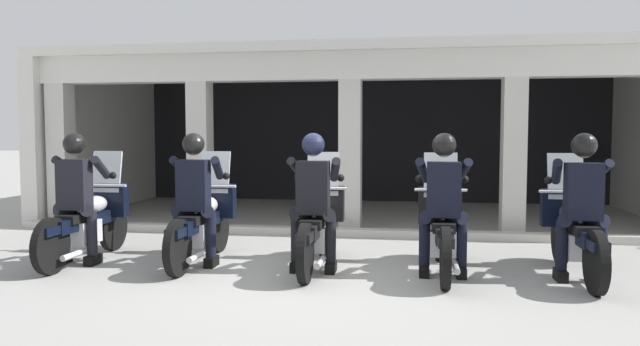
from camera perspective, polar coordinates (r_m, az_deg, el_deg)
ground_plane at (r=9.77m, az=2.28°, el=-5.48°), size 80.00×80.00×0.00m
station_building at (r=12.05m, az=4.19°, el=5.67°), size 11.19×5.01×3.03m
kerb_strip at (r=9.16m, az=2.58°, el=-5.73°), size 10.69×0.24×0.12m
motorcycle_far_left at (r=7.99m, az=-21.24°, el=-4.20°), size 0.62×2.04×1.35m
police_officer_far_left at (r=7.70m, az=-22.39°, el=-1.24°), size 0.63×0.61×1.58m
motorcycle_left at (r=7.49m, az=-11.14°, el=-4.53°), size 0.62×2.04×1.35m
police_officer_left at (r=7.17m, az=-11.97°, el=-1.39°), size 0.63×0.61×1.58m
motorcycle_center at (r=7.05m, az=-0.23°, el=-4.98°), size 0.62×2.04×1.35m
police_officer_center at (r=6.72m, az=-0.62°, el=-1.65°), size 0.63×0.61×1.58m
motorcycle_right at (r=6.96m, az=11.62°, el=-5.17°), size 0.62×2.04×1.35m
police_officer_right at (r=6.63m, az=11.78°, el=-1.81°), size 0.63×0.61×1.58m
motorcycle_far_right at (r=7.19m, az=23.23°, el=-5.12°), size 0.62×2.04×1.35m
police_officer_far_right at (r=6.86m, az=23.90°, el=-1.86°), size 0.63×0.61×1.58m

